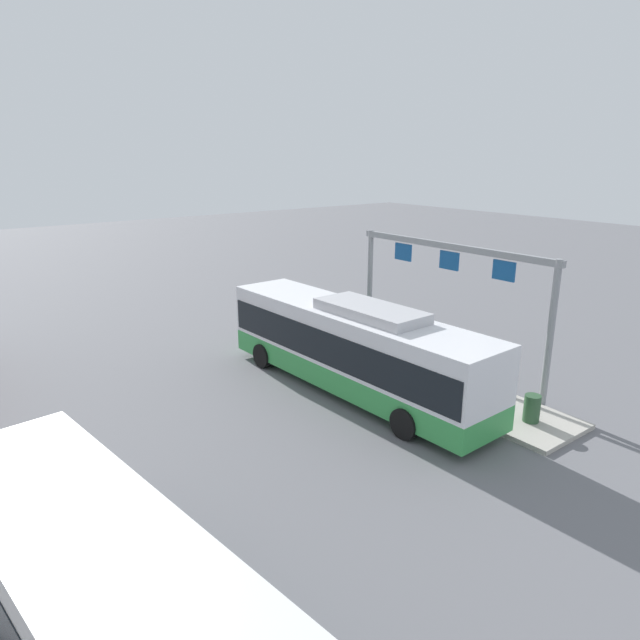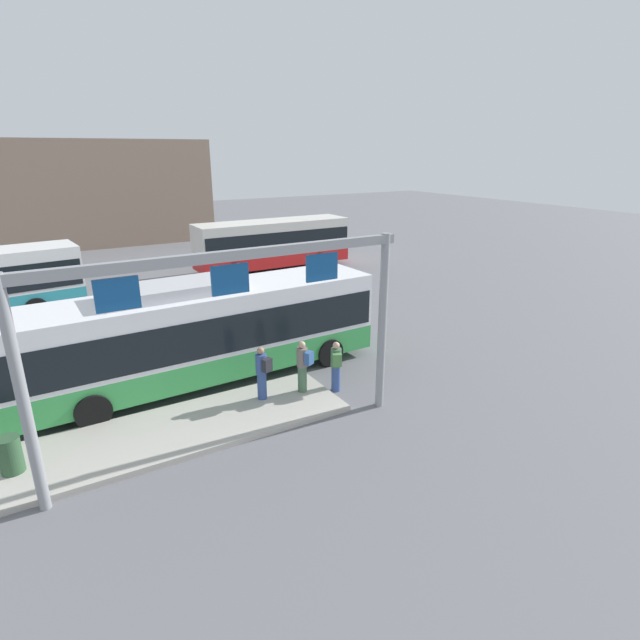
{
  "view_description": "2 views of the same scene",
  "coord_description": "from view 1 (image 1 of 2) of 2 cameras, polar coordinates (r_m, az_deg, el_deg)",
  "views": [
    {
      "loc": [
        -14.67,
        12.69,
        8.47
      ],
      "look_at": [
        3.56,
        -1.24,
        1.69
      ],
      "focal_mm": 31.73,
      "sensor_mm": 36.0,
      "label": 1
    },
    {
      "loc": [
        -4.5,
        -15.02,
        7.33
      ],
      "look_at": [
        4.17,
        -0.39,
        1.51
      ],
      "focal_mm": 28.01,
      "sensor_mm": 36.0,
      "label": 2
    }
  ],
  "objects": [
    {
      "name": "person_waiting_mid",
      "position": [
        22.98,
        6.43,
        -2.48
      ],
      "size": [
        0.46,
        0.59,
        1.67
      ],
      "rotation": [
        0.0,
        0.0,
        1.9
      ],
      "color": "#334C8C",
      "rests_on": "platform_curb"
    },
    {
      "name": "person_waiting_near",
      "position": [
        24.0,
        4.66,
        -1.6
      ],
      "size": [
        0.51,
        0.6,
        1.67
      ],
      "rotation": [
        0.0,
        0.0,
        2.04
      ],
      "color": "#476B4C",
      "rests_on": "platform_curb"
    },
    {
      "name": "bus_background_left",
      "position": [
        10.09,
        -20.41,
        -26.33
      ],
      "size": [
        9.84,
        3.61,
        3.1
      ],
      "rotation": [
        0.0,
        0.0,
        3.26
      ],
      "color": "teal",
      "rests_on": "ground"
    },
    {
      "name": "bus_main",
      "position": [
        20.51,
        3.3,
        -2.51
      ],
      "size": [
        11.94,
        2.99,
        3.46
      ],
      "rotation": [
        0.0,
        0.0,
        0.03
      ],
      "color": "green",
      "rests_on": "ground"
    },
    {
      "name": "ground_plane",
      "position": [
        21.17,
        3.21,
        -7.15
      ],
      "size": [
        120.0,
        120.0,
        0.0
      ],
      "primitive_type": "plane",
      "color": "slate"
    },
    {
      "name": "platform_sign_gantry",
      "position": [
        22.61,
        12.78,
        4.02
      ],
      "size": [
        9.37,
        0.24,
        5.2
      ],
      "color": "gray",
      "rests_on": "ground"
    },
    {
      "name": "person_boarding",
      "position": [
        24.95,
        3.42,
        -1.25
      ],
      "size": [
        0.5,
        0.6,
        1.67
      ],
      "rotation": [
        0.0,
        0.0,
        1.14
      ],
      "color": "#334C8C",
      "rests_on": "ground"
    },
    {
      "name": "platform_curb",
      "position": [
        21.68,
        12.48,
        -6.71
      ],
      "size": [
        10.0,
        2.8,
        0.16
      ],
      "primitive_type": "cube",
      "color": "#B2ADA3",
      "rests_on": "ground"
    },
    {
      "name": "trash_bin",
      "position": [
        19.57,
        20.58,
        -8.34
      ],
      "size": [
        0.52,
        0.52,
        0.9
      ],
      "primitive_type": "cylinder",
      "color": "#2D5133",
      "rests_on": "platform_curb"
    }
  ]
}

